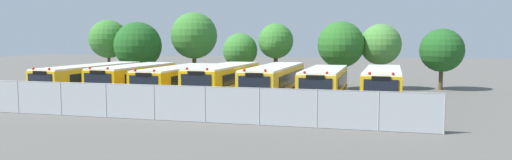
{
  "coord_description": "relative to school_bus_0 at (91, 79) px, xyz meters",
  "views": [
    {
      "loc": [
        10.96,
        -32.31,
        4.64
      ],
      "look_at": [
        2.38,
        0.0,
        1.6
      ],
      "focal_mm": 32.48,
      "sensor_mm": 36.0,
      "label": 1
    }
  ],
  "objects": [
    {
      "name": "school_bus_4",
      "position": [
        15.0,
        0.06,
        0.07
      ],
      "size": [
        2.55,
        11.22,
        2.78
      ],
      "rotation": [
        0.0,
        0.0,
        3.13
      ],
      "color": "yellow",
      "rests_on": "ground_plane"
    },
    {
      "name": "school_bus_6",
      "position": [
        22.49,
        0.05,
        0.03
      ],
      "size": [
        2.67,
        10.45,
        2.7
      ],
      "rotation": [
        0.0,
        0.0,
        3.11
      ],
      "color": "yellow",
      "rests_on": "ground_plane"
    },
    {
      "name": "school_bus_2",
      "position": [
        7.51,
        0.06,
        -0.01
      ],
      "size": [
        2.87,
        10.46,
        2.61
      ],
      "rotation": [
        0.0,
        0.0,
        3.11
      ],
      "color": "#EAA80C",
      "rests_on": "ground_plane"
    },
    {
      "name": "tree_5",
      "position": [
        18.76,
        9.57,
        2.62
      ],
      "size": [
        4.15,
        4.15,
        6.14
      ],
      "color": "#4C3823",
      "rests_on": "ground_plane"
    },
    {
      "name": "tree_4",
      "position": [
        12.85,
        10.03,
        2.9
      ],
      "size": [
        3.29,
        3.31,
        6.01
      ],
      "color": "#4C3823",
      "rests_on": "ground_plane"
    },
    {
      "name": "chainlink_fence",
      "position": [
        11.51,
        -8.66,
        -0.34
      ],
      "size": [
        27.69,
        0.07,
        2.02
      ],
      "color": "#9EA0A3",
      "rests_on": "ground_plane"
    },
    {
      "name": "tree_0",
      "position": [
        -5.1,
        10.45,
        3.15
      ],
      "size": [
        3.97,
        3.97,
        6.53
      ],
      "color": "#4C3823",
      "rests_on": "ground_plane"
    },
    {
      "name": "ground_plane",
      "position": [
        11.24,
        0.08,
        -1.39
      ],
      "size": [
        160.0,
        160.0,
        0.0
      ],
      "primitive_type": "plane",
      "color": "#595651"
    },
    {
      "name": "traffic_cone",
      "position": [
        2.49,
        -6.92,
        -1.05
      ],
      "size": [
        0.51,
        0.51,
        0.67
      ],
      "primitive_type": "cone",
      "color": "#EA5914",
      "rests_on": "ground_plane"
    },
    {
      "name": "school_bus_0",
      "position": [
        0.0,
        0.0,
        0.0
      ],
      "size": [
        2.59,
        11.64,
        2.63
      ],
      "rotation": [
        0.0,
        0.0,
        3.13
      ],
      "color": "yellow",
      "rests_on": "ground_plane"
    },
    {
      "name": "tree_2",
      "position": [
        3.8,
        12.44,
        3.5
      ],
      "size": [
        4.8,
        4.8,
        7.3
      ],
      "color": "#4C3823",
      "rests_on": "ground_plane"
    },
    {
      "name": "tree_3",
      "position": [
        9.55,
        9.7,
        2.01
      ],
      "size": [
        3.27,
        3.27,
        5.11
      ],
      "color": "#4C3823",
      "rests_on": "ground_plane"
    },
    {
      "name": "tree_6",
      "position": [
        22.42,
        10.76,
        2.64
      ],
      "size": [
        3.67,
        3.67,
        5.9
      ],
      "color": "#4C3823",
      "rests_on": "ground_plane"
    },
    {
      "name": "school_bus_1",
      "position": [
        3.88,
        -0.14,
        0.02
      ],
      "size": [
        2.76,
        9.61,
        2.68
      ],
      "rotation": [
        0.0,
        0.0,
        3.12
      ],
      "color": "#EAA80C",
      "rests_on": "ground_plane"
    },
    {
      "name": "school_bus_3",
      "position": [
        11.14,
        0.08,
        0.07
      ],
      "size": [
        2.78,
        10.41,
        2.78
      ],
      "rotation": [
        0.0,
        0.0,
        3.12
      ],
      "color": "yellow",
      "rests_on": "ground_plane"
    },
    {
      "name": "tree_7",
      "position": [
        27.63,
        11.99,
        2.29
      ],
      "size": [
        3.87,
        3.87,
        5.49
      ],
      "color": "#4C3823",
      "rests_on": "ground_plane"
    },
    {
      "name": "tree_1",
      "position": [
        -1.26,
        9.86,
        2.51
      ],
      "size": [
        4.78,
        4.78,
        6.26
      ],
      "color": "#4C3823",
      "rests_on": "ground_plane"
    },
    {
      "name": "school_bus_5",
      "position": [
        18.57,
        0.1,
        0.0
      ],
      "size": [
        2.59,
        9.57,
        2.65
      ],
      "rotation": [
        0.0,
        0.0,
        3.14
      ],
      "color": "yellow",
      "rests_on": "ground_plane"
    }
  ]
}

